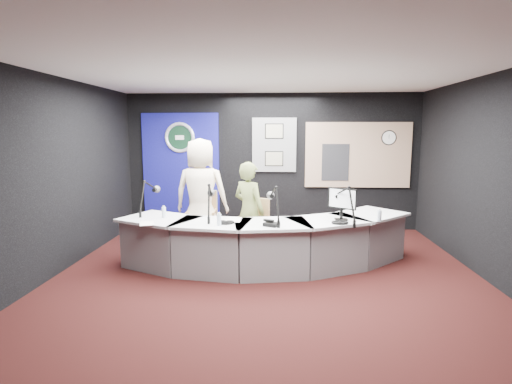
# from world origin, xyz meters

# --- Properties ---
(ground) EXTENTS (6.00, 6.00, 0.00)m
(ground) POSITION_xyz_m (0.00, 0.00, 0.00)
(ground) COLOR black
(ground) RESTS_ON ground
(ceiling) EXTENTS (6.00, 6.00, 0.02)m
(ceiling) POSITION_xyz_m (0.00, 0.00, 2.80)
(ceiling) COLOR silver
(ceiling) RESTS_ON ground
(wall_back) EXTENTS (6.00, 0.02, 2.80)m
(wall_back) POSITION_xyz_m (0.00, 3.00, 1.40)
(wall_back) COLOR black
(wall_back) RESTS_ON ground
(wall_front) EXTENTS (6.00, 0.02, 2.80)m
(wall_front) POSITION_xyz_m (0.00, -3.00, 1.40)
(wall_front) COLOR black
(wall_front) RESTS_ON ground
(wall_left) EXTENTS (0.02, 6.00, 2.80)m
(wall_left) POSITION_xyz_m (-3.00, 0.00, 1.40)
(wall_left) COLOR black
(wall_left) RESTS_ON ground
(wall_right) EXTENTS (0.02, 6.00, 2.80)m
(wall_right) POSITION_xyz_m (3.00, 0.00, 1.40)
(wall_right) COLOR black
(wall_right) RESTS_ON ground
(broadcast_desk) EXTENTS (4.50, 1.90, 0.75)m
(broadcast_desk) POSITION_xyz_m (-0.05, 0.55, 0.38)
(broadcast_desk) COLOR silver
(broadcast_desk) RESTS_ON ground
(backdrop_panel) EXTENTS (1.60, 0.05, 2.30)m
(backdrop_panel) POSITION_xyz_m (-1.90, 2.97, 1.25)
(backdrop_panel) COLOR #0D0D65
(backdrop_panel) RESTS_ON wall_back
(agency_seal) EXTENTS (0.63, 0.07, 0.63)m
(agency_seal) POSITION_xyz_m (-1.90, 2.93, 1.90)
(agency_seal) COLOR silver
(agency_seal) RESTS_ON backdrop_panel
(seal_center) EXTENTS (0.48, 0.01, 0.48)m
(seal_center) POSITION_xyz_m (-1.90, 2.94, 1.90)
(seal_center) COLOR black
(seal_center) RESTS_ON backdrop_panel
(pinboard) EXTENTS (0.90, 0.04, 1.10)m
(pinboard) POSITION_xyz_m (0.05, 2.97, 1.75)
(pinboard) COLOR slate
(pinboard) RESTS_ON wall_back
(framed_photo_upper) EXTENTS (0.34, 0.02, 0.27)m
(framed_photo_upper) POSITION_xyz_m (0.05, 2.94, 2.03)
(framed_photo_upper) COLOR gray
(framed_photo_upper) RESTS_ON pinboard
(framed_photo_lower) EXTENTS (0.34, 0.02, 0.27)m
(framed_photo_lower) POSITION_xyz_m (0.05, 2.94, 1.47)
(framed_photo_lower) COLOR gray
(framed_photo_lower) RESTS_ON pinboard
(booth_window_frame) EXTENTS (2.12, 0.06, 1.32)m
(booth_window_frame) POSITION_xyz_m (1.75, 2.97, 1.55)
(booth_window_frame) COLOR #9F7C63
(booth_window_frame) RESTS_ON wall_back
(booth_glow) EXTENTS (2.00, 0.02, 1.20)m
(booth_glow) POSITION_xyz_m (1.75, 2.96, 1.55)
(booth_glow) COLOR #FFECA1
(booth_glow) RESTS_ON booth_window_frame
(equipment_rack) EXTENTS (0.55, 0.02, 0.75)m
(equipment_rack) POSITION_xyz_m (1.30, 2.94, 1.40)
(equipment_rack) COLOR black
(equipment_rack) RESTS_ON booth_window_frame
(wall_clock) EXTENTS (0.28, 0.01, 0.28)m
(wall_clock) POSITION_xyz_m (2.35, 2.94, 1.90)
(wall_clock) COLOR white
(wall_clock) RESTS_ON booth_window_frame
(armchair_left) EXTENTS (0.53, 0.53, 0.92)m
(armchair_left) POSITION_xyz_m (-1.20, 1.54, 0.46)
(armchair_left) COLOR #A3784A
(armchair_left) RESTS_ON ground
(armchair_right) EXTENTS (0.74, 0.74, 0.96)m
(armchair_right) POSITION_xyz_m (-0.32, 0.91, 0.48)
(armchair_right) COLOR #A3784A
(armchair_right) RESTS_ON ground
(draped_jacket) EXTENTS (0.50, 0.12, 0.70)m
(draped_jacket) POSITION_xyz_m (-1.22, 1.79, 0.62)
(draped_jacket) COLOR slate
(draped_jacket) RESTS_ON armchair_left
(person_man) EXTENTS (0.98, 0.67, 1.91)m
(person_man) POSITION_xyz_m (-1.20, 1.54, 0.96)
(person_man) COLOR beige
(person_man) RESTS_ON ground
(person_woman) EXTENTS (0.68, 0.64, 1.56)m
(person_woman) POSITION_xyz_m (-0.32, 0.91, 0.78)
(person_woman) COLOR olive
(person_woman) RESTS_ON ground
(computer_monitor) EXTENTS (0.40, 0.30, 0.32)m
(computer_monitor) POSITION_xyz_m (1.06, 0.46, 1.07)
(computer_monitor) COLOR black
(computer_monitor) RESTS_ON broadcast_desk
(desk_phone) EXTENTS (0.24, 0.23, 0.05)m
(desk_phone) POSITION_xyz_m (0.06, 0.03, 0.78)
(desk_phone) COLOR black
(desk_phone) RESTS_ON broadcast_desk
(headphones_near) EXTENTS (0.19, 0.19, 0.03)m
(headphones_near) POSITION_xyz_m (1.00, 0.21, 0.77)
(headphones_near) COLOR black
(headphones_near) RESTS_ON broadcast_desk
(headphones_far) EXTENTS (0.23, 0.23, 0.04)m
(headphones_far) POSITION_xyz_m (-0.58, 0.15, 0.77)
(headphones_far) COLOR black
(headphones_far) RESTS_ON broadcast_desk
(paper_stack) EXTENTS (0.27, 0.32, 0.00)m
(paper_stack) POSITION_xyz_m (-1.69, 0.08, 0.75)
(paper_stack) COLOR white
(paper_stack) RESTS_ON broadcast_desk
(notepad) EXTENTS (0.23, 0.32, 0.00)m
(notepad) POSITION_xyz_m (-0.51, 0.38, 0.75)
(notepad) COLOR white
(notepad) RESTS_ON broadcast_desk
(boom_mic_a) EXTENTS (0.19, 0.74, 0.60)m
(boom_mic_a) POSITION_xyz_m (-1.88, 0.77, 1.05)
(boom_mic_a) COLOR black
(boom_mic_a) RESTS_ON broadcast_desk
(boom_mic_b) EXTENTS (0.19, 0.74, 0.60)m
(boom_mic_b) POSITION_xyz_m (-0.85, 0.42, 1.05)
(boom_mic_b) COLOR black
(boom_mic_b) RESTS_ON broadcast_desk
(boom_mic_c) EXTENTS (0.24, 0.73, 0.60)m
(boom_mic_c) POSITION_xyz_m (0.09, 0.24, 1.05)
(boom_mic_c) COLOR black
(boom_mic_c) RESTS_ON broadcast_desk
(boom_mic_d) EXTENTS (0.31, 0.71, 0.60)m
(boom_mic_d) POSITION_xyz_m (1.07, 0.30, 1.05)
(boom_mic_d) COLOR black
(boom_mic_d) RESTS_ON broadcast_desk
(water_bottles) EXTENTS (3.21, 0.50, 0.18)m
(water_bottles) POSITION_xyz_m (0.02, 0.25, 0.84)
(water_bottles) COLOR silver
(water_bottles) RESTS_ON broadcast_desk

